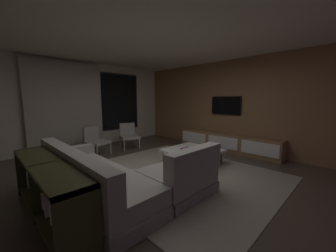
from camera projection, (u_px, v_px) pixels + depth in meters
floor at (160, 177)px, 3.79m from camera, size 9.20×9.20×0.00m
back_wall_with_window at (82, 105)px, 6.10m from camera, size 6.60×0.30×2.70m
media_wall at (235, 106)px, 5.75m from camera, size 0.12×7.80×2.70m
ceiling at (160, 33)px, 3.42m from camera, size 8.20×8.20×0.00m
area_rug at (176, 174)px, 3.96m from camera, size 3.20×3.80×0.01m
sectional_couch at (118, 179)px, 2.98m from camera, size 1.98×2.50×0.82m
coffee_table at (192, 157)px, 4.54m from camera, size 1.16×1.16×0.36m
book_stack_on_coffee_table at (187, 149)px, 4.44m from camera, size 0.25×0.19×0.06m
accent_chair_near_window at (129, 134)px, 6.10m from camera, size 0.68×0.69×0.78m
accent_chair_by_curtain at (95, 139)px, 5.32m from camera, size 0.68×0.69×0.78m
media_console at (227, 143)px, 5.73m from camera, size 0.46×3.10×0.52m
mounted_tv at (226, 105)px, 5.85m from camera, size 0.05×0.96×0.56m
console_table_behind_couch at (48, 188)px, 2.42m from camera, size 0.40×2.10×0.74m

